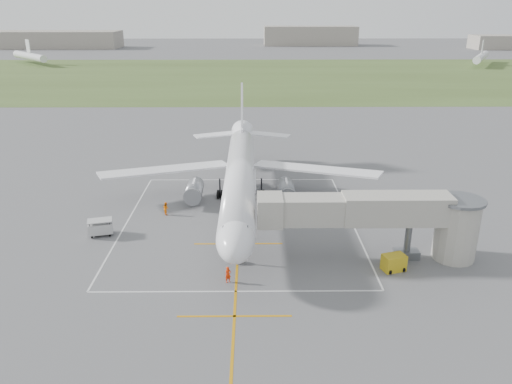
{
  "coord_description": "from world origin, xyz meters",
  "views": [
    {
      "loc": [
        1.54,
        -60.73,
        25.42
      ],
      "look_at": [
        2.06,
        -4.0,
        4.0
      ],
      "focal_mm": 35.0,
      "sensor_mm": 36.0,
      "label": 1
    }
  ],
  "objects_px": {
    "airliner": "(240,176)",
    "jet_bridge": "(389,217)",
    "ramp_worker_nose": "(228,275)",
    "ramp_worker_wing": "(166,208)",
    "baggage_cart": "(100,227)",
    "gpu_unit": "(394,263)"
  },
  "relations": [
    {
      "from": "jet_bridge",
      "to": "ramp_worker_nose",
      "type": "xyz_separation_m",
      "value": [
        -16.5,
        -4.81,
        -3.91
      ]
    },
    {
      "from": "airliner",
      "to": "ramp_worker_nose",
      "type": "xyz_separation_m",
      "value": [
        -0.78,
        -19.06,
        -3.56
      ]
    },
    {
      "from": "jet_bridge",
      "to": "ramp_worker_wing",
      "type": "relative_size",
      "value": 13.87
    },
    {
      "from": "airliner",
      "to": "ramp_worker_nose",
      "type": "bearing_deg",
      "value": -92.35
    },
    {
      "from": "airliner",
      "to": "baggage_cart",
      "type": "xyz_separation_m",
      "value": [
        -16.18,
        -8.3,
        -3.41
      ]
    },
    {
      "from": "jet_bridge",
      "to": "baggage_cart",
      "type": "distance_m",
      "value": 32.66
    },
    {
      "from": "ramp_worker_nose",
      "to": "ramp_worker_wing",
      "type": "distance_m",
      "value": 18.94
    },
    {
      "from": "baggage_cart",
      "to": "jet_bridge",
      "type": "bearing_deg",
      "value": -24.89
    },
    {
      "from": "jet_bridge",
      "to": "ramp_worker_wing",
      "type": "distance_m",
      "value": 28.2
    },
    {
      "from": "baggage_cart",
      "to": "ramp_worker_wing",
      "type": "distance_m",
      "value": 9.03
    },
    {
      "from": "jet_bridge",
      "to": "airliner",
      "type": "bearing_deg",
      "value": 137.81
    },
    {
      "from": "baggage_cart",
      "to": "ramp_worker_wing",
      "type": "xyz_separation_m",
      "value": [
        6.68,
        6.06,
        -0.14
      ]
    },
    {
      "from": "airliner",
      "to": "jet_bridge",
      "type": "xyz_separation_m",
      "value": [
        15.72,
        -14.25,
        0.35
      ]
    },
    {
      "from": "jet_bridge",
      "to": "gpu_unit",
      "type": "distance_m",
      "value": 4.69
    },
    {
      "from": "airliner",
      "to": "jet_bridge",
      "type": "distance_m",
      "value": 21.22
    },
    {
      "from": "ramp_worker_nose",
      "to": "jet_bridge",
      "type": "bearing_deg",
      "value": -11.31
    },
    {
      "from": "gpu_unit",
      "to": "ramp_worker_nose",
      "type": "xyz_separation_m",
      "value": [
        -16.74,
        -2.24,
        0.0
      ]
    },
    {
      "from": "baggage_cart",
      "to": "gpu_unit",
      "type": "bearing_deg",
      "value": -29.18
    },
    {
      "from": "baggage_cart",
      "to": "ramp_worker_wing",
      "type": "height_order",
      "value": "baggage_cart"
    },
    {
      "from": "gpu_unit",
      "to": "ramp_worker_wing",
      "type": "distance_m",
      "value": 29.33
    },
    {
      "from": "jet_bridge",
      "to": "gpu_unit",
      "type": "height_order",
      "value": "jet_bridge"
    },
    {
      "from": "ramp_worker_wing",
      "to": "airliner",
      "type": "bearing_deg",
      "value": -110.71
    }
  ]
}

